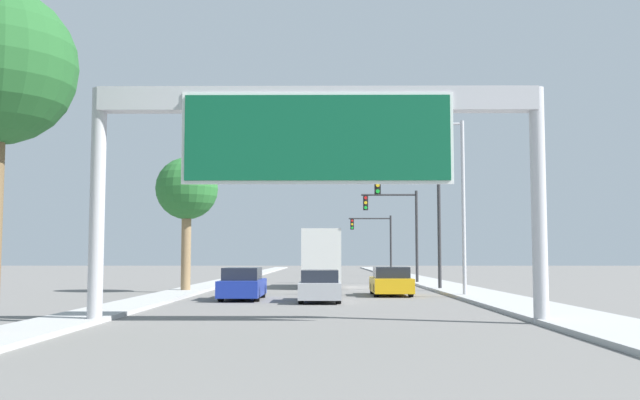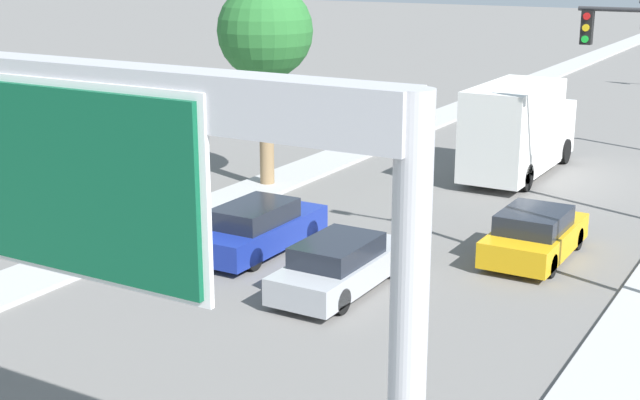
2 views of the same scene
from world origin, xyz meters
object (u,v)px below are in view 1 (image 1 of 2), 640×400
at_px(truck_box_primary, 322,259).
at_px(traffic_light_near_intersection, 419,211).
at_px(sign_gantry, 317,135).
at_px(street_lamp_right, 457,193).
at_px(traffic_light_far_intersection, 377,235).
at_px(car_mid_left, 320,286).
at_px(palm_tree_background, 187,190).
at_px(car_mid_right, 391,282).
at_px(car_near_left, 243,284).
at_px(traffic_light_mid_block, 400,222).

relative_size(truck_box_primary, traffic_light_near_intersection, 1.10).
bearing_deg(sign_gantry, truck_box_primary, 90.00).
bearing_deg(street_lamp_right, traffic_light_far_intersection, 91.83).
xyz_separation_m(car_mid_left, street_lamp_right, (6.56, 3.22, 4.34)).
bearing_deg(street_lamp_right, palm_tree_background, 162.34).
height_order(sign_gantry, palm_tree_background, palm_tree_background).
height_order(car_mid_right, palm_tree_background, palm_tree_background).
bearing_deg(sign_gantry, traffic_light_near_intersection, 74.42).
bearing_deg(traffic_light_near_intersection, car_mid_left, -119.53).
bearing_deg(street_lamp_right, car_mid_right, 151.85).
relative_size(car_mid_right, traffic_light_near_intersection, 0.62).
height_order(car_near_left, traffic_light_near_intersection, traffic_light_near_intersection).
xyz_separation_m(traffic_light_near_intersection, street_lamp_right, (0.95, -6.69, 0.43)).
distance_m(car_mid_right, street_lamp_right, 5.54).
height_order(car_near_left, street_lamp_right, street_lamp_right).
distance_m(car_mid_left, truck_box_primary, 13.97).
distance_m(traffic_light_near_intersection, traffic_light_far_intersection, 30.01).
relative_size(sign_gantry, street_lamp_right, 1.57).
relative_size(car_mid_right, truck_box_primary, 0.57).
height_order(sign_gantry, car_near_left, sign_gantry).
relative_size(traffic_light_mid_block, palm_tree_background, 0.91).
bearing_deg(traffic_light_mid_block, traffic_light_near_intersection, -89.60).
bearing_deg(palm_tree_background, traffic_light_near_intersection, 10.03).
bearing_deg(car_near_left, traffic_light_mid_block, 63.88).
height_order(car_mid_right, traffic_light_far_intersection, traffic_light_far_intersection).
bearing_deg(truck_box_primary, car_mid_right, -68.89).
xyz_separation_m(car_mid_right, truck_box_primary, (-3.50, 9.07, 1.13)).
relative_size(sign_gantry, traffic_light_near_intersection, 1.94).
bearing_deg(traffic_light_near_intersection, palm_tree_background, -169.97).
height_order(sign_gantry, traffic_light_mid_block, sign_gantry).
bearing_deg(truck_box_primary, car_near_left, -105.70).
height_order(sign_gantry, truck_box_primary, sign_gantry).
bearing_deg(truck_box_primary, traffic_light_mid_block, 47.21).
xyz_separation_m(truck_box_primary, traffic_light_near_intersection, (5.61, -4.02, 2.76)).
relative_size(traffic_light_far_intersection, street_lamp_right, 0.71).
distance_m(sign_gantry, car_mid_right, 16.20).
bearing_deg(truck_box_primary, traffic_light_near_intersection, -35.60).
height_order(car_mid_left, palm_tree_background, palm_tree_background).
bearing_deg(car_near_left, sign_gantry, -73.33).
bearing_deg(sign_gantry, car_mid_right, 76.92).
height_order(car_mid_right, traffic_light_near_intersection, traffic_light_near_intersection).
bearing_deg(traffic_light_mid_block, car_mid_left, -105.55).
height_order(truck_box_primary, street_lamp_right, street_lamp_right).
xyz_separation_m(traffic_light_near_intersection, palm_tree_background, (-12.89, -2.28, 0.96)).
xyz_separation_m(car_near_left, traffic_light_near_intersection, (9.11, 8.44, 3.88)).
height_order(car_near_left, palm_tree_background, palm_tree_background).
distance_m(sign_gantry, palm_tree_background, 19.27).
bearing_deg(car_mid_right, traffic_light_near_intersection, 67.34).
xyz_separation_m(car_mid_left, palm_tree_background, (-7.28, 7.62, 4.87)).
bearing_deg(car_mid_right, traffic_light_mid_block, 82.29).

